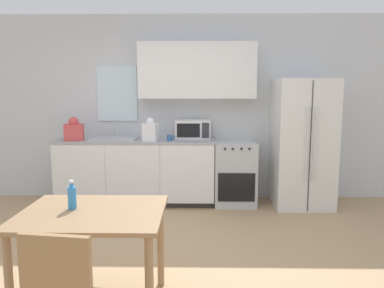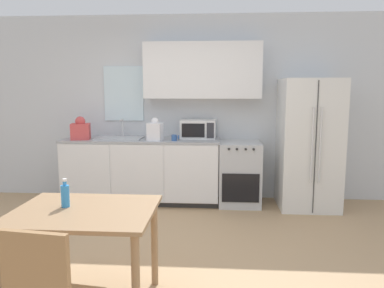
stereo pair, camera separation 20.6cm
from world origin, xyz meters
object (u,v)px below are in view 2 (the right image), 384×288
Objects in this scene: refrigerator at (308,144)px; coffee_mug at (175,138)px; drink_bottle at (65,195)px; microwave at (198,129)px; dining_table at (85,224)px; oven_range at (239,173)px.

refrigerator is 16.62× the size of coffee_mug.
coffee_mug reaches higher than drink_bottle.
coffee_mug is (-0.31, -0.27, -0.09)m from microwave.
refrigerator is 3.43m from dining_table.
oven_range is at bearing 176.29° from refrigerator.
dining_table is (-0.37, -2.51, -0.32)m from coffee_mug.
coffee_mug is at bearing -177.14° from refrigerator.
microwave reaches higher than drink_bottle.
refrigerator is at bearing 2.86° from coffee_mug.
coffee_mug reaches higher than oven_range.
coffee_mug is 0.50× the size of drink_bottle.
oven_range is 1.03m from refrigerator.
refrigerator reaches higher than oven_range.
drink_bottle is at bearing -118.80° from oven_range.
refrigerator is 8.27× the size of drink_bottle.
refrigerator is at bearing 47.16° from drink_bottle.
oven_range is 0.86m from microwave.
coffee_mug is (-0.90, -0.15, 0.52)m from oven_range.
dining_table is (-1.28, -2.67, 0.20)m from oven_range.
refrigerator is 1.55m from microwave.
dining_table is (-2.21, -2.61, -0.24)m from refrigerator.
refrigerator reaches higher than drink_bottle.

